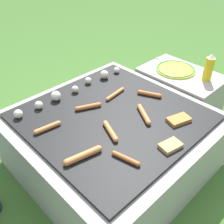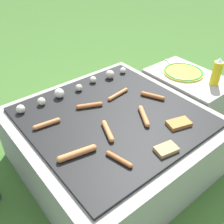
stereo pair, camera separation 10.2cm
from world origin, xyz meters
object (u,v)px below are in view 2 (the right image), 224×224
plate_colorful (183,72)px  fork_utensil (170,64)px  sausage_front_center (144,116)px  condiment_bottle (217,72)px

plate_colorful → fork_utensil: bearing=78.2°
plate_colorful → sausage_front_center: bearing=-161.5°
plate_colorful → condiment_bottle: 0.24m
plate_colorful → fork_utensil: plate_colorful is taller
sausage_front_center → condiment_bottle: 0.61m
plate_colorful → condiment_bottle: size_ratio=1.48×
plate_colorful → condiment_bottle: condiment_bottle is taller
sausage_front_center → fork_utensil: bearing=29.5°
sausage_front_center → plate_colorful: size_ratio=0.58×
plate_colorful → fork_utensil: (0.03, 0.15, -0.01)m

